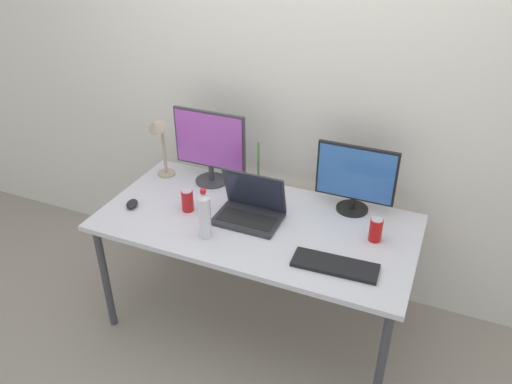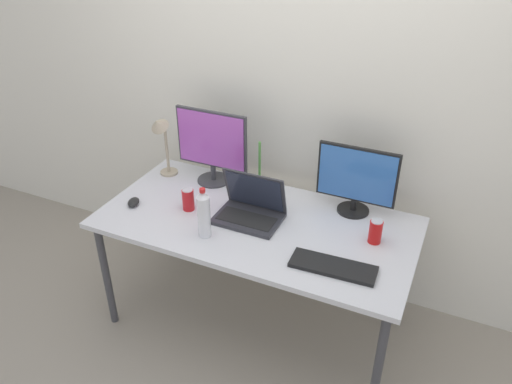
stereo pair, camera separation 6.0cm
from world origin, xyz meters
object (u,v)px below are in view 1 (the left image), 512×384
at_px(mouse_by_keyboard, 132,204).
at_px(bamboo_vase, 258,186).
at_px(monitor_center, 356,177).
at_px(soda_can_by_laptop, 187,200).
at_px(desk_lamp, 158,136).
at_px(laptop_silver, 250,208).
at_px(work_desk, 256,229).
at_px(monitor_left, 210,145).
at_px(water_bottle, 204,215).
at_px(keyboard_main, 335,265).
at_px(soda_can_near_keyboard, 376,230).

height_order(mouse_by_keyboard, bamboo_vase, bamboo_vase).
relative_size(monitor_center, soda_can_by_laptop, 3.44).
relative_size(mouse_by_keyboard, bamboo_vase, 0.28).
relative_size(monitor_center, mouse_by_keyboard, 4.46).
xyz_separation_m(monitor_center, desk_lamp, (-1.17, -0.09, 0.07)).
xyz_separation_m(laptop_silver, desk_lamp, (-0.68, 0.20, 0.22)).
bearing_deg(work_desk, desk_lamp, 163.37).
relative_size(work_desk, soda_can_by_laptop, 13.51).
distance_m(monitor_left, water_bottle, 0.58).
bearing_deg(bamboo_vase, soda_can_by_laptop, -136.43).
xyz_separation_m(mouse_by_keyboard, desk_lamp, (-0.02, 0.36, 0.26)).
relative_size(work_desk, keyboard_main, 4.19).
xyz_separation_m(work_desk, laptop_silver, (-0.04, 0.02, 0.12)).
bearing_deg(laptop_silver, soda_can_by_laptop, -168.71).
bearing_deg(water_bottle, monitor_center, 40.52).
height_order(work_desk, water_bottle, water_bottle).
height_order(laptop_silver, soda_can_by_laptop, laptop_silver).
height_order(work_desk, desk_lamp, desk_lamp).
height_order(keyboard_main, bamboo_vase, bamboo_vase).
bearing_deg(soda_can_by_laptop, laptop_silver, 11.29).
xyz_separation_m(soda_can_near_keyboard, soda_can_by_laptop, (-1.01, -0.13, 0.00)).
distance_m(mouse_by_keyboard, desk_lamp, 0.44).
height_order(laptop_silver, soda_can_near_keyboard, laptop_silver).
distance_m(soda_can_by_laptop, desk_lamp, 0.48).
distance_m(laptop_silver, soda_can_near_keyboard, 0.67).
relative_size(monitor_center, soda_can_near_keyboard, 3.44).
distance_m(work_desk, bamboo_vase, 0.28).
bearing_deg(monitor_left, bamboo_vase, -8.64).
bearing_deg(bamboo_vase, keyboard_main, -37.74).
bearing_deg(monitor_center, bamboo_vase, -172.29).
bearing_deg(water_bottle, soda_can_near_keyboard, 20.84).
xyz_separation_m(work_desk, water_bottle, (-0.18, -0.23, 0.19)).
bearing_deg(soda_can_by_laptop, soda_can_near_keyboard, 7.14).
xyz_separation_m(keyboard_main, water_bottle, (-0.68, -0.02, 0.12)).
bearing_deg(work_desk, soda_can_by_laptop, -172.53).
bearing_deg(water_bottle, soda_can_by_laptop, 138.88).
xyz_separation_m(bamboo_vase, desk_lamp, (-0.64, -0.02, 0.21)).
bearing_deg(soda_can_near_keyboard, bamboo_vase, 167.17).
height_order(monitor_left, monitor_center, monitor_left).
relative_size(monitor_left, water_bottle, 1.64).
bearing_deg(monitor_center, soda_can_by_laptop, -156.73).
height_order(mouse_by_keyboard, water_bottle, water_bottle).
bearing_deg(bamboo_vase, monitor_left, 171.36).
bearing_deg(laptop_silver, work_desk, -24.49).
distance_m(soda_can_near_keyboard, desk_lamp, 1.37).
bearing_deg(bamboo_vase, mouse_by_keyboard, -148.21).
distance_m(water_bottle, bamboo_vase, 0.48).
height_order(monitor_left, keyboard_main, monitor_left).
bearing_deg(soda_can_near_keyboard, monitor_center, 126.49).
distance_m(work_desk, mouse_by_keyboard, 0.72).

